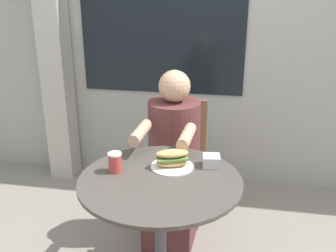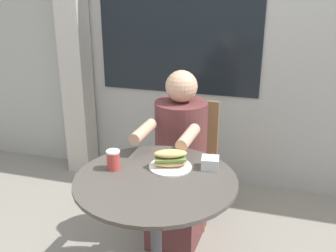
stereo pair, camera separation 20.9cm
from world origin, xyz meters
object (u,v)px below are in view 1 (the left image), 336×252
(drink_cup, at_px, (115,162))
(diner_chair, at_px, (181,147))
(seated_diner, at_px, (173,169))
(sandwich_on_plate, at_px, (172,160))
(cafe_table, at_px, (160,212))

(drink_cup, bearing_deg, diner_chair, 76.78)
(seated_diner, bearing_deg, sandwich_on_plate, 101.52)
(diner_chair, bearing_deg, drink_cup, 79.28)
(cafe_table, xyz_separation_m, seated_diner, (-0.04, 0.60, -0.05))
(diner_chair, bearing_deg, sandwich_on_plate, 97.27)
(cafe_table, height_order, diner_chair, diner_chair)
(diner_chair, bearing_deg, seated_diner, 91.59)
(seated_diner, height_order, sandwich_on_plate, seated_diner)
(seated_diner, xyz_separation_m, drink_cup, (-0.21, -0.56, 0.30))
(sandwich_on_plate, height_order, drink_cup, drink_cup)
(seated_diner, xyz_separation_m, sandwich_on_plate, (0.07, -0.46, 0.29))
(seated_diner, bearing_deg, drink_cup, 72.16)
(cafe_table, distance_m, drink_cup, 0.35)
(diner_chair, relative_size, sandwich_on_plate, 3.84)
(cafe_table, relative_size, diner_chair, 0.95)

